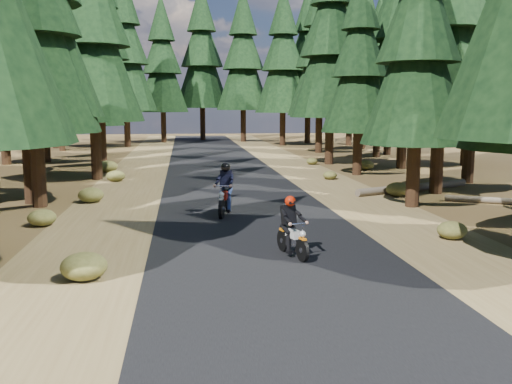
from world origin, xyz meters
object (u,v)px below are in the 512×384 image
Objects in this scene: log_far at (510,201)px; rider_lead at (292,237)px; rider_follow at (225,198)px; log_near at (414,187)px.

rider_lead is (-9.33, -6.18, 0.37)m from log_far.
log_far is 10.59m from rider_follow.
rider_follow is (-10.55, -0.73, 0.46)m from log_far.
log_near is at bearing -137.75° from rider_follow.
log_near is 1.37× the size of log_far.
rider_lead is at bearing -117.83° from log_far.
log_near is at bearing 149.04° from log_far.
rider_follow is (-8.39, -4.42, 0.42)m from log_near.
rider_follow is (-1.23, 5.45, 0.09)m from rider_lead.
rider_follow reaches higher than log_far.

